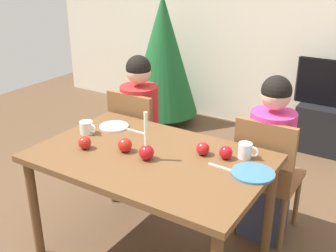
% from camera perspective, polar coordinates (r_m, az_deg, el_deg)
% --- Properties ---
extents(back_wall, '(6.40, 0.10, 2.60)m').
position_cam_1_polar(back_wall, '(4.61, 16.70, 14.75)').
color(back_wall, beige).
rests_on(back_wall, ground).
extents(dining_table, '(1.40, 0.90, 0.75)m').
position_cam_1_polar(dining_table, '(2.49, -2.47, -5.82)').
color(dining_table, brown).
rests_on(dining_table, ground).
extents(chair_left, '(0.40, 0.40, 0.90)m').
position_cam_1_polar(chair_left, '(3.29, -4.23, -1.55)').
color(chair_left, brown).
rests_on(chair_left, ground).
extents(chair_right, '(0.40, 0.40, 0.90)m').
position_cam_1_polar(chair_right, '(2.84, 13.63, -6.21)').
color(chair_right, brown).
rests_on(chair_right, ground).
extents(person_left_child, '(0.30, 0.30, 1.17)m').
position_cam_1_polar(person_left_child, '(3.29, -3.92, -0.43)').
color(person_left_child, '#33384C').
rests_on(person_left_child, ground).
extents(person_right_child, '(0.30, 0.30, 1.17)m').
position_cam_1_polar(person_right_child, '(2.85, 13.95, -4.92)').
color(person_right_child, '#33384C').
rests_on(person_right_child, ground).
extents(tv_stand, '(0.64, 0.40, 0.48)m').
position_cam_1_polar(tv_stand, '(4.45, 21.74, -0.40)').
color(tv_stand, black).
rests_on(tv_stand, ground).
extents(christmas_tree, '(0.81, 0.81, 1.58)m').
position_cam_1_polar(christmas_tree, '(4.71, -0.71, 9.87)').
color(christmas_tree, brown).
rests_on(christmas_tree, ground).
extents(candle_centerpiece, '(0.09, 0.09, 0.30)m').
position_cam_1_polar(candle_centerpiece, '(2.38, -3.05, -3.33)').
color(candle_centerpiece, red).
rests_on(candle_centerpiece, dining_table).
extents(plate_left, '(0.20, 0.20, 0.01)m').
position_cam_1_polar(plate_left, '(2.87, -7.57, -0.05)').
color(plate_left, silver).
rests_on(plate_left, dining_table).
extents(plate_right, '(0.24, 0.24, 0.01)m').
position_cam_1_polar(plate_right, '(2.29, 11.81, -6.47)').
color(plate_right, teal).
rests_on(plate_right, dining_table).
extents(mug_left, '(0.13, 0.09, 0.09)m').
position_cam_1_polar(mug_left, '(2.79, -11.31, -0.21)').
color(mug_left, silver).
rests_on(mug_left, dining_table).
extents(mug_right, '(0.13, 0.08, 0.09)m').
position_cam_1_polar(mug_right, '(2.44, 10.82, -3.40)').
color(mug_right, silver).
rests_on(mug_right, dining_table).
extents(fork_left, '(0.18, 0.02, 0.01)m').
position_cam_1_polar(fork_left, '(2.78, -4.64, -0.72)').
color(fork_left, silver).
rests_on(fork_left, dining_table).
extents(fork_right, '(0.18, 0.02, 0.01)m').
position_cam_1_polar(fork_right, '(2.32, 7.67, -5.84)').
color(fork_right, silver).
rests_on(fork_right, dining_table).
extents(apple_near_candle, '(0.08, 0.08, 0.08)m').
position_cam_1_polar(apple_near_candle, '(2.45, 4.90, -3.17)').
color(apple_near_candle, '#B3171B').
rests_on(apple_near_candle, dining_table).
extents(apple_by_left_plate, '(0.09, 0.09, 0.09)m').
position_cam_1_polar(apple_by_left_plate, '(2.49, -6.06, -2.64)').
color(apple_by_left_plate, red).
rests_on(apple_by_left_plate, dining_table).
extents(apple_by_right_mug, '(0.08, 0.08, 0.08)m').
position_cam_1_polar(apple_by_right_mug, '(2.57, -11.59, -2.30)').
color(apple_by_right_mug, '#B41C17').
rests_on(apple_by_right_mug, dining_table).
extents(apple_far_edge, '(0.08, 0.08, 0.08)m').
position_cam_1_polar(apple_far_edge, '(2.42, 8.11, -3.68)').
color(apple_far_edge, red).
rests_on(apple_far_edge, dining_table).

